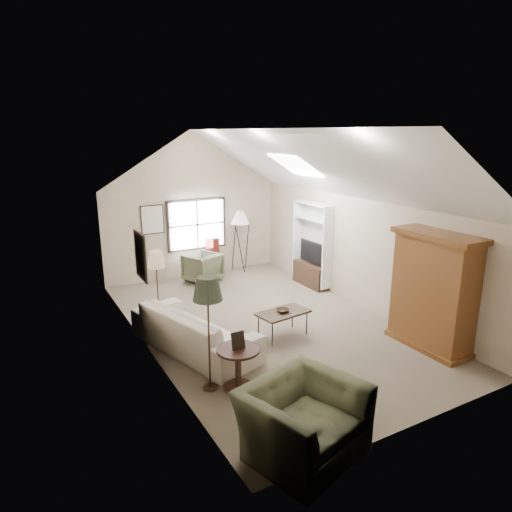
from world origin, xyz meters
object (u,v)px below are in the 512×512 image
armchair_near (303,421)px  side_chair (214,257)px  armoire (433,291)px  armchair_far (203,268)px  coffee_table (283,324)px  side_table (238,368)px  sofa (194,329)px

armchair_near → side_chair: side_chair is taller
armoire → armchair_far: bearing=111.3°
armoire → side_chair: (-1.71, 6.10, -0.59)m
coffee_table → side_table: size_ratio=1.51×
armchair_near → armoire: bearing=2.9°
side_chair → armchair_near: bearing=-91.9°
sofa → armoire: bearing=-133.6°
armoire → sofa: bearing=152.4°
side_table → armoire: bearing=-6.7°
armoire → armchair_far: 6.16m
armchair_far → side_table: size_ratio=1.26×
armchair_near → side_table: bearing=74.5°
armoire → side_chair: bearing=105.6°
armchair_far → side_table: 5.49m
armoire → side_table: size_ratio=3.23×
side_table → side_chair: 6.03m
sofa → armchair_near: (0.12, -3.35, 0.06)m
armchair_far → coffee_table: size_ratio=0.84×
armoire → coffee_table: size_ratio=2.15×
side_chair → armoire: bearing=-60.5°
sofa → coffee_table: sofa is taller
armoire → side_table: bearing=173.3°
armchair_near → armchair_far: armchair_near is taller
armoire → armchair_near: size_ratio=1.56×
coffee_table → side_chair: bearing=83.8°
coffee_table → side_chair: (0.47, 4.39, 0.25)m
sofa → side_chair: (2.20, 4.05, 0.11)m
sofa → side_table: 1.60m
coffee_table → side_table: 2.06m
armoire → coffee_table: armoire is taller
armchair_near → coffee_table: bearing=45.7°
armchair_far → side_chair: side_chair is taller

